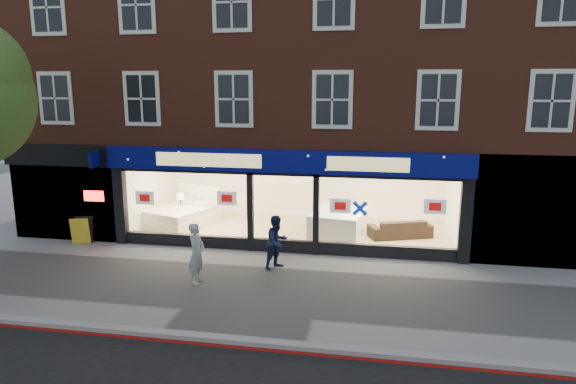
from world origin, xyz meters
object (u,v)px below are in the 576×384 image
(sofa, at_px, (400,228))
(a_board, at_px, (82,230))
(pedestrian_grey, at_px, (197,253))
(display_bed, at_px, (182,215))
(mattress_stack, at_px, (338,223))
(pedestrian_blue, at_px, (277,242))

(sofa, relative_size, a_board, 2.30)
(pedestrian_grey, bearing_deg, a_board, 69.28)
(display_bed, xyz_separation_m, pedestrian_grey, (2.47, -5.07, 0.35))
(display_bed, distance_m, a_board, 3.55)
(mattress_stack, relative_size, pedestrian_blue, 1.51)
(mattress_stack, height_order, pedestrian_grey, pedestrian_grey)
(display_bed, height_order, pedestrian_grey, pedestrian_grey)
(a_board, bearing_deg, mattress_stack, -3.79)
(mattress_stack, xyz_separation_m, a_board, (-8.38, -2.27, -0.06))
(mattress_stack, relative_size, pedestrian_grey, 1.45)
(sofa, bearing_deg, display_bed, -22.03)
(a_board, height_order, pedestrian_blue, pedestrian_blue)
(sofa, distance_m, pedestrian_blue, 5.02)
(sofa, height_order, pedestrian_grey, pedestrian_grey)
(sofa, relative_size, pedestrian_grey, 1.30)
(display_bed, xyz_separation_m, a_board, (-2.53, -2.49, -0.00))
(sofa, xyz_separation_m, pedestrian_blue, (-3.59, -3.48, 0.37))
(mattress_stack, xyz_separation_m, pedestrian_grey, (-3.39, -4.84, 0.30))
(sofa, relative_size, pedestrian_blue, 1.35)
(pedestrian_grey, bearing_deg, display_bed, 32.49)
(pedestrian_grey, xyz_separation_m, pedestrian_blue, (1.89, 1.48, -0.03))
(display_bed, distance_m, pedestrian_grey, 5.65)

